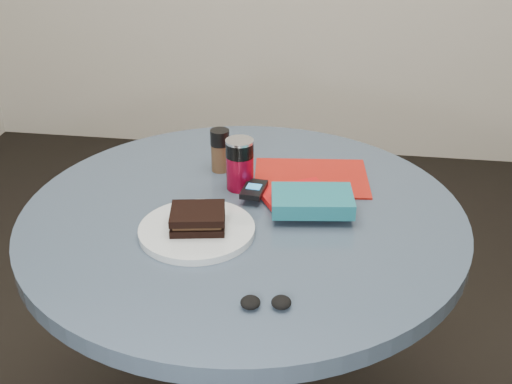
# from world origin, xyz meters

# --- Properties ---
(table) EXTENTS (1.00, 1.00, 0.75)m
(table) POSITION_xyz_m (0.00, 0.00, 0.59)
(table) COLOR black
(table) RESTS_ON ground
(plate) EXTENTS (0.29, 0.29, 0.02)m
(plate) POSITION_xyz_m (-0.08, -0.11, 0.76)
(plate) COLOR silver
(plate) RESTS_ON table
(sandwich) EXTENTS (0.13, 0.11, 0.04)m
(sandwich) POSITION_xyz_m (-0.08, -0.11, 0.79)
(sandwich) COLOR black
(sandwich) RESTS_ON plate
(soda_can) EXTENTS (0.08, 0.08, 0.12)m
(soda_can) POSITION_xyz_m (-0.02, 0.11, 0.81)
(soda_can) COLOR maroon
(soda_can) RESTS_ON table
(pepper_grinder) EXTENTS (0.06, 0.06, 0.11)m
(pepper_grinder) POSITION_xyz_m (-0.09, 0.20, 0.81)
(pepper_grinder) COLOR #47311E
(pepper_grinder) RESTS_ON table
(magazine) EXTENTS (0.30, 0.24, 0.00)m
(magazine) POSITION_xyz_m (0.14, 0.18, 0.75)
(magazine) COLOR maroon
(magazine) RESTS_ON table
(red_book) EXTENTS (0.19, 0.17, 0.01)m
(red_book) POSITION_xyz_m (0.11, 0.07, 0.76)
(red_book) COLOR #B70E0F
(red_book) RESTS_ON magazine
(novel) EXTENTS (0.19, 0.14, 0.03)m
(novel) POSITION_xyz_m (0.15, 0.00, 0.79)
(novel) COLOR #165C6A
(novel) RESTS_ON red_book
(mp3_player) EXTENTS (0.06, 0.09, 0.02)m
(mp3_player) POSITION_xyz_m (0.02, 0.06, 0.77)
(mp3_player) COLOR black
(mp3_player) RESTS_ON red_book
(headphones) EXTENTS (0.10, 0.05, 0.02)m
(headphones) POSITION_xyz_m (0.10, -0.33, 0.76)
(headphones) COLOR black
(headphones) RESTS_ON table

